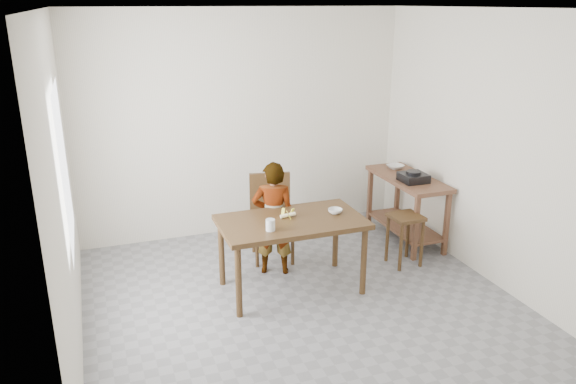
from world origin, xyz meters
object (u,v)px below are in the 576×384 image
object	(u,v)px
dining_table	(291,255)
prep_counter	(406,209)
child	(273,218)
stool	(404,240)
dining_chair	(272,219)

from	to	relation	value
dining_table	prep_counter	xyz separation A→B (m)	(1.72, 0.70, 0.03)
prep_counter	child	size ratio (longest dim) A/B	0.98
prep_counter	child	distance (m)	1.80
dining_table	stool	world-z (taller)	dining_table
child	stool	world-z (taller)	child
dining_table	dining_chair	size ratio (longest dim) A/B	1.48
prep_counter	stool	world-z (taller)	prep_counter
dining_chair	stool	size ratio (longest dim) A/B	1.65
prep_counter	child	world-z (taller)	child
child	dining_table	bearing A→B (deg)	116.32
child	dining_chair	bearing A→B (deg)	-85.94
prep_counter	dining_chair	size ratio (longest dim) A/B	1.27
dining_table	prep_counter	distance (m)	1.86
stool	dining_table	bearing A→B (deg)	-175.02
stool	child	bearing A→B (deg)	167.79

